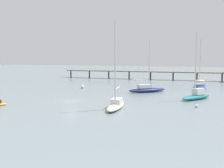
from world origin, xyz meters
The scene contains 9 objects.
ground_plane centered at (0.00, 0.00, 0.00)m, with size 400.00×400.00×0.00m, color gray.
pier centered at (14.69, 56.35, 3.70)m, with size 66.89×7.94×6.27m.
sailboat_blue centered at (19.73, 31.55, 0.87)m, with size 5.17×9.74×12.75m.
sailboat_cream centered at (10.47, -3.78, 0.78)m, with size 3.79×9.52×13.81m.
sailboat_navy centered at (9.16, 18.56, 0.77)m, with size 8.40×8.64×12.03m.
sailboat_teal centered at (21.18, 11.24, 0.87)m, with size 5.68×8.48×12.72m.
dinghy_yellow centered at (-8.64, -8.70, 0.23)m, with size 1.50×2.39×1.14m.
mooring_buoy_outer centered at (-8.58, 19.82, 0.45)m, with size 0.89×0.89×0.89m, color silver.
mooring_buoy_near centered at (22.21, 2.08, 0.26)m, with size 0.51×0.51×0.51m, color silver.
Camera 1 is at (27.38, -45.42, 8.16)m, focal length 45.83 mm.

